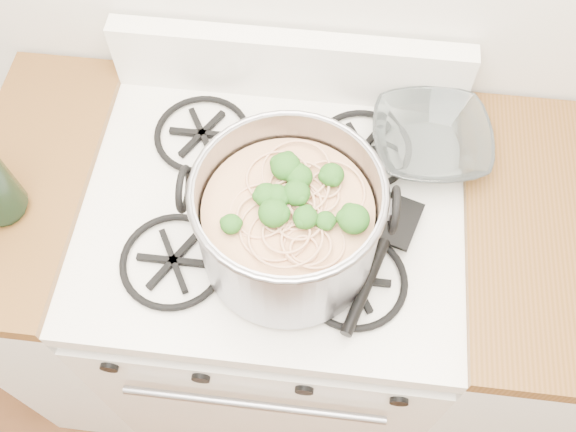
{
  "coord_description": "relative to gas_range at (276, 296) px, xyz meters",
  "views": [
    {
      "loc": [
        0.11,
        0.62,
        2.0
      ],
      "look_at": [
        0.04,
        1.16,
        1.05
      ],
      "focal_mm": 40.0,
      "sensor_mm": 36.0,
      "label": 1
    }
  ],
  "objects": [
    {
      "name": "gas_range",
      "position": [
        0.0,
        0.0,
        0.0
      ],
      "size": [
        0.76,
        0.66,
        0.92
      ],
      "color": "white",
      "rests_on": "ground"
    },
    {
      "name": "counter_left",
      "position": [
        -0.51,
        0.0,
        0.02
      ],
      "size": [
        0.25,
        0.65,
        0.92
      ],
      "color": "silver",
      "rests_on": "ground"
    },
    {
      "name": "stock_pot",
      "position": [
        0.04,
        -0.1,
        0.59
      ],
      "size": [
        0.36,
        0.33,
        0.22
      ],
      "color": "gray",
      "rests_on": "gas_range"
    },
    {
      "name": "spatula",
      "position": [
        0.24,
        -0.02,
        0.5
      ],
      "size": [
        0.37,
        0.38,
        0.02
      ],
      "primitive_type": null,
      "rotation": [
        0.0,
        0.0,
        -0.3
      ],
      "color": "black",
      "rests_on": "gas_range"
    },
    {
      "name": "glass_bowl",
      "position": [
        0.3,
        0.16,
        0.5
      ],
      "size": [
        0.11,
        0.11,
        0.02
      ],
      "primitive_type": "imported",
      "rotation": [
        0.0,
        0.0,
        0.12
      ],
      "color": "white",
      "rests_on": "gas_range"
    }
  ]
}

